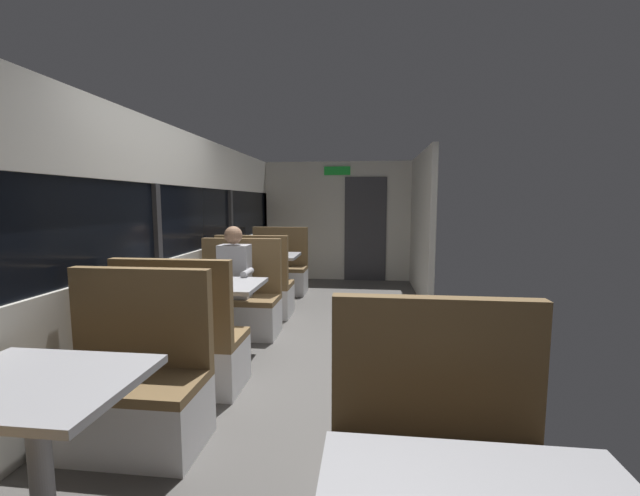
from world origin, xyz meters
The scene contains 14 objects.
ground_plane centered at (0.00, 0.00, -0.01)m, with size 3.30×9.20×0.02m, color #514F4C.
carriage_window_panel_left centered at (-1.45, 0.00, 1.11)m, with size 0.09×8.48×2.30m.
carriage_end_bulkhead centered at (0.06, 4.19, 1.14)m, with size 2.90×0.11×2.30m.
carriage_aisle_panel_right centered at (1.45, 3.00, 1.15)m, with size 0.08×2.40×2.30m, color beige.
dining_table_near_window centered at (-0.89, -2.09, 0.64)m, with size 0.90×0.70×0.74m.
bench_near_window_facing_entry centered at (-0.89, -1.39, 0.33)m, with size 0.95×0.50×1.10m.
dining_table_mid_window centered at (-0.89, 0.06, 0.64)m, with size 0.90×0.70×0.74m.
bench_mid_window_facing_end centered at (-0.89, -0.64, 0.33)m, with size 0.95×0.50×1.10m.
bench_mid_window_facing_entry centered at (-0.89, 0.76, 0.33)m, with size 0.95×0.50×1.10m.
dining_table_far_window centered at (-0.89, 2.21, 0.64)m, with size 0.90×0.70×0.74m.
bench_far_window_facing_end centered at (-0.89, 1.51, 0.33)m, with size 0.95×0.50×1.10m.
bench_far_window_facing_entry centered at (-0.89, 2.91, 0.33)m, with size 0.95×0.50×1.10m.
bench_front_aisle_facing_entry centered at (0.89, -1.99, 0.33)m, with size 0.95×0.50×1.10m.
seated_passenger centered at (-0.89, 0.69, 0.54)m, with size 0.47×0.55×1.26m.
Camera 1 is at (0.57, -3.63, 1.53)m, focal length 22.48 mm.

